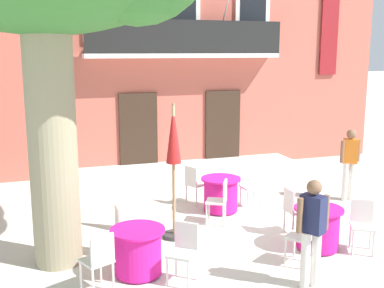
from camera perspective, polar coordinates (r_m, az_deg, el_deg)
name	(u,v)px	position (r m, az deg, el deg)	size (l,w,h in m)	color
ground_plane	(230,228)	(9.68, 4.56, -10.00)	(120.00, 120.00, 0.00)	beige
building_facade	(163,42)	(15.83, -3.48, 12.06)	(13.00, 5.09, 7.50)	#BC5B4C
entrance_step_platform	(194,174)	(13.22, 0.28, -3.59)	(6.44, 2.37, 0.25)	silver
cafe_table_near_tree	(318,228)	(8.86, 14.82, -9.67)	(0.86, 0.86, 0.76)	#DB1984
cafe_chair_near_tree_0	(304,234)	(8.14, 13.28, -10.46)	(0.56, 0.56, 0.91)	silver
cafe_chair_near_tree_1	(362,222)	(8.97, 19.68, -8.77)	(0.55, 0.55, 0.91)	silver
cafe_chair_near_tree_2	(294,208)	(9.38, 12.05, -7.47)	(0.41, 0.41, 0.91)	silver
cafe_table_middle	(221,194)	(10.50, 3.45, -6.01)	(0.86, 0.86, 0.76)	#DB1984
cafe_chair_middle_0	(194,182)	(10.91, 0.27, -4.58)	(0.53, 0.53, 0.91)	silver
cafe_chair_middle_1	(220,199)	(9.74, 3.35, -6.54)	(0.54, 0.54, 0.91)	silver
cafe_chair_middle_2	(249,184)	(10.86, 6.88, -4.74)	(0.42, 0.42, 0.91)	silver
cafe_table_front	(138,251)	(7.70, -6.48, -12.60)	(0.86, 0.86, 0.76)	#DB1984
cafe_chair_front_0	(99,258)	(7.21, -11.07, -13.27)	(0.53, 0.53, 0.91)	silver
cafe_chair_front_1	(184,248)	(7.41, -0.97, -12.36)	(0.56, 0.56, 0.91)	silver
cafe_chair_front_2	(124,227)	(8.32, -8.11, -9.78)	(0.40, 0.40, 0.91)	silver
cafe_umbrella	(174,151)	(8.73, -2.21, -0.89)	(0.44, 0.44, 2.55)	#997A56
pedestrian_near_entrance	(350,160)	(11.72, 18.33, -1.88)	(0.53, 0.37, 1.70)	silver
pedestrian_mid_plaza	(312,228)	(7.29, 14.17, -9.66)	(0.53, 0.40, 1.66)	silver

